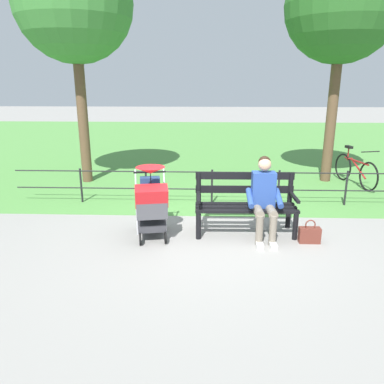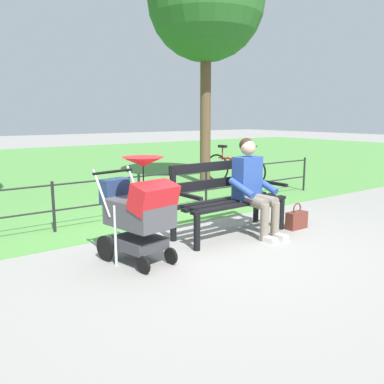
{
  "view_description": "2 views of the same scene",
  "coord_description": "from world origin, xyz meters",
  "px_view_note": "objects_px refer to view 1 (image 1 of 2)",
  "views": [
    {
      "loc": [
        0.12,
        5.71,
        2.39
      ],
      "look_at": [
        0.33,
        0.05,
        0.71
      ],
      "focal_mm": 35.49,
      "sensor_mm": 36.0,
      "label": 1
    },
    {
      "loc": [
        3.04,
        3.91,
        1.57
      ],
      "look_at": [
        0.15,
        0.01,
        0.66
      ],
      "focal_mm": 38.5,
      "sensor_mm": 36.0,
      "label": 2
    }
  ],
  "objects_px": {
    "person_on_bench": "(264,196)",
    "bicycle": "(355,170)",
    "stroller": "(151,201)",
    "tree_behind_fence": "(74,3)",
    "tree_near_bench": "(343,5)",
    "park_bench": "(245,201)",
    "handbag": "(309,235)"
  },
  "relations": [
    {
      "from": "person_on_bench",
      "to": "bicycle",
      "type": "height_order",
      "value": "person_on_bench"
    },
    {
      "from": "stroller",
      "to": "tree_behind_fence",
      "type": "relative_size",
      "value": 0.22
    },
    {
      "from": "person_on_bench",
      "to": "tree_near_bench",
      "type": "bearing_deg",
      "value": -119.67
    },
    {
      "from": "park_bench",
      "to": "tree_near_bench",
      "type": "relative_size",
      "value": 0.31
    },
    {
      "from": "park_bench",
      "to": "person_on_bench",
      "type": "height_order",
      "value": "person_on_bench"
    },
    {
      "from": "bicycle",
      "to": "stroller",
      "type": "bearing_deg",
      "value": 36.96
    },
    {
      "from": "person_on_bench",
      "to": "handbag",
      "type": "xyz_separation_m",
      "value": [
        -0.69,
        0.19,
        -0.55
      ]
    },
    {
      "from": "tree_near_bench",
      "to": "handbag",
      "type": "bearing_deg",
      "value": 70.26
    },
    {
      "from": "park_bench",
      "to": "bicycle",
      "type": "relative_size",
      "value": 0.99
    },
    {
      "from": "person_on_bench",
      "to": "tree_near_bench",
      "type": "distance_m",
      "value": 5.27
    },
    {
      "from": "tree_near_bench",
      "to": "tree_behind_fence",
      "type": "bearing_deg",
      "value": 2.73
    },
    {
      "from": "park_bench",
      "to": "tree_near_bench",
      "type": "bearing_deg",
      "value": -124.45
    },
    {
      "from": "person_on_bench",
      "to": "stroller",
      "type": "distance_m",
      "value": 1.74
    },
    {
      "from": "tree_behind_fence",
      "to": "bicycle",
      "type": "height_order",
      "value": "tree_behind_fence"
    },
    {
      "from": "stroller",
      "to": "tree_near_bench",
      "type": "xyz_separation_m",
      "value": [
        -3.78,
        -3.65,
        3.36
      ]
    },
    {
      "from": "stroller",
      "to": "bicycle",
      "type": "relative_size",
      "value": 0.71
    },
    {
      "from": "park_bench",
      "to": "stroller",
      "type": "relative_size",
      "value": 1.4
    },
    {
      "from": "park_bench",
      "to": "stroller",
      "type": "xyz_separation_m",
      "value": [
        1.48,
        0.29,
        0.07
      ]
    },
    {
      "from": "handbag",
      "to": "bicycle",
      "type": "height_order",
      "value": "bicycle"
    },
    {
      "from": "tree_behind_fence",
      "to": "park_bench",
      "type": "bearing_deg",
      "value": 138.94
    },
    {
      "from": "bicycle",
      "to": "tree_near_bench",
      "type": "bearing_deg",
      "value": -35.62
    },
    {
      "from": "stroller",
      "to": "bicycle",
      "type": "xyz_separation_m",
      "value": [
        -4.33,
        -3.26,
        -0.23
      ]
    },
    {
      "from": "handbag",
      "to": "bicycle",
      "type": "bearing_deg",
      "value": -119.37
    },
    {
      "from": "handbag",
      "to": "tree_near_bench",
      "type": "height_order",
      "value": "tree_near_bench"
    },
    {
      "from": "park_bench",
      "to": "handbag",
      "type": "xyz_separation_m",
      "value": [
        -0.95,
        0.41,
        -0.4
      ]
    },
    {
      "from": "tree_near_bench",
      "to": "tree_behind_fence",
      "type": "xyz_separation_m",
      "value": [
        5.85,
        0.28,
        0.03
      ]
    },
    {
      "from": "park_bench",
      "to": "handbag",
      "type": "relative_size",
      "value": 4.35
    },
    {
      "from": "park_bench",
      "to": "stroller",
      "type": "bearing_deg",
      "value": 11.08
    },
    {
      "from": "park_bench",
      "to": "tree_behind_fence",
      "type": "xyz_separation_m",
      "value": [
        3.54,
        -3.08,
        3.46
      ]
    },
    {
      "from": "tree_behind_fence",
      "to": "bicycle",
      "type": "bearing_deg",
      "value": 178.97
    },
    {
      "from": "park_bench",
      "to": "stroller",
      "type": "distance_m",
      "value": 1.5
    },
    {
      "from": "handbag",
      "to": "person_on_bench",
      "type": "bearing_deg",
      "value": -15.24
    }
  ]
}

